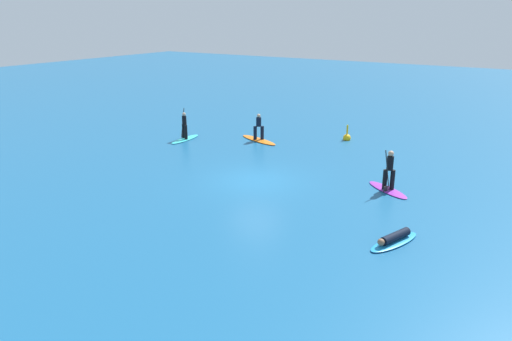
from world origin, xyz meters
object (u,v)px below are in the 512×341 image
at_px(surfer_on_purple_board, 389,180).
at_px(surfer_on_blue_board, 394,239).
at_px(marker_buoy, 347,138).
at_px(surfer_on_orange_board, 259,135).
at_px(surfer_on_teal_board, 185,133).

bearing_deg(surfer_on_purple_board, surfer_on_blue_board, -36.40).
bearing_deg(surfer_on_blue_board, marker_buoy, -131.90).
distance_m(surfer_on_blue_board, surfer_on_orange_board, 14.99).
xyz_separation_m(surfer_on_teal_board, marker_buoy, (8.75, 5.46, -0.28)).
bearing_deg(surfer_on_orange_board, surfer_on_blue_board, -19.41).
distance_m(surfer_on_teal_board, surfer_on_purple_board, 14.00).
height_order(surfer_on_purple_board, marker_buoy, surfer_on_purple_board).
relative_size(surfer_on_orange_board, surfer_on_purple_board, 1.31).
distance_m(surfer_on_purple_board, marker_buoy, 9.17).
distance_m(surfer_on_blue_board, surfer_on_purple_board, 5.38).
height_order(surfer_on_blue_board, marker_buoy, marker_buoy).
bearing_deg(marker_buoy, surfer_on_orange_board, -146.00).
bearing_deg(surfer_on_orange_board, surfer_on_purple_board, -4.65).
distance_m(surfer_on_orange_board, marker_buoy, 5.62).
height_order(surfer_on_orange_board, surfer_on_purple_board, surfer_on_purple_board).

